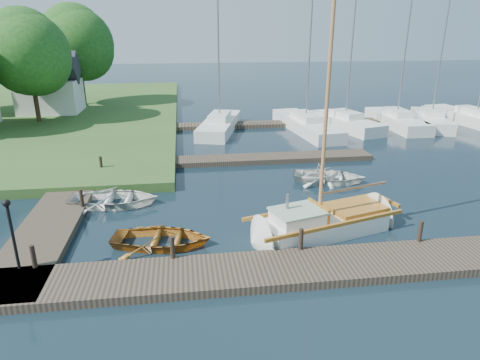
{
  "coord_description": "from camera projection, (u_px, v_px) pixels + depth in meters",
  "views": [
    {
      "loc": [
        -2.45,
        -18.07,
        7.8
      ],
      "look_at": [
        0.0,
        0.0,
        1.2
      ],
      "focal_mm": 32.0,
      "sensor_mm": 36.0,
      "label": 1
    }
  ],
  "objects": [
    {
      "name": "mooring_post_4",
      "position": [
        82.0,
        198.0,
        18.68
      ],
      "size": [
        0.16,
        0.16,
        0.8
      ],
      "primitive_type": "cylinder",
      "color": "black",
      "rests_on": "left_dock"
    },
    {
      "name": "lamp_post",
      "position": [
        11.0,
        225.0,
        13.5
      ],
      "size": [
        0.24,
        0.24,
        2.44
      ],
      "color": "black",
      "rests_on": "near_dock"
    },
    {
      "name": "mooring_post_1",
      "position": [
        172.0,
        247.0,
        14.53
      ],
      "size": [
        0.16,
        0.16,
        0.8
      ],
      "primitive_type": "cylinder",
      "color": "black",
      "rests_on": "near_dock"
    },
    {
      "name": "pontoon",
      "position": [
        332.0,
        122.0,
        35.93
      ],
      "size": [
        30.0,
        1.6,
        0.3
      ],
      "primitive_type": "cube",
      "color": "#2F2520",
      "rests_on": "ground"
    },
    {
      "name": "marina_boat_4",
      "position": [
        346.0,
        121.0,
        34.23
      ],
      "size": [
        4.14,
        7.75,
        10.46
      ],
      "rotation": [
        0.0,
        0.0,
        1.85
      ],
      "color": "silver",
      "rests_on": "ground"
    },
    {
      "name": "tender_a",
      "position": [
        114.0,
        197.0,
        19.57
      ],
      "size": [
        4.22,
        3.19,
        0.83
      ],
      "primitive_type": "imported",
      "rotation": [
        0.0,
        0.0,
        1.48
      ],
      "color": "silver",
      "rests_on": "ground"
    },
    {
      "name": "tender_c",
      "position": [
        329.0,
        175.0,
        22.55
      ],
      "size": [
        4.37,
        3.72,
        0.77
      ],
      "primitive_type": "imported",
      "rotation": [
        0.0,
        0.0,
        1.23
      ],
      "color": "silver",
      "rests_on": "ground"
    },
    {
      "name": "marina_boat_7",
      "position": [
        476.0,
        119.0,
        35.25
      ],
      "size": [
        3.57,
        10.45,
        11.31
      ],
      "rotation": [
        0.0,
        0.0,
        1.71
      ],
      "color": "silver",
      "rests_on": "ground"
    },
    {
      "name": "marina_boat_1",
      "position": [
        220.0,
        124.0,
        33.45
      ],
      "size": [
        4.3,
        8.55,
        9.52
      ],
      "rotation": [
        0.0,
        0.0,
        1.3
      ],
      "color": "silver",
      "rests_on": "ground"
    },
    {
      "name": "marina_boat_3",
      "position": [
        306.0,
        124.0,
        33.43
      ],
      "size": [
        3.33,
        9.83,
        12.7
      ],
      "rotation": [
        0.0,
        0.0,
        1.69
      ],
      "color": "silver",
      "rests_on": "ground"
    },
    {
      "name": "near_dock",
      "position": [
        264.0,
        271.0,
        14.17
      ],
      "size": [
        18.0,
        2.2,
        0.3
      ],
      "primitive_type": "cube",
      "color": "#2F2520",
      "rests_on": "ground"
    },
    {
      "name": "marina_boat_6",
      "position": [
        431.0,
        119.0,
        35.15
      ],
      "size": [
        4.59,
        7.67,
        11.16
      ],
      "rotation": [
        0.0,
        0.0,
        1.22
      ],
      "color": "silver",
      "rests_on": "ground"
    },
    {
      "name": "dinghy",
      "position": [
        161.0,
        236.0,
        15.99
      ],
      "size": [
        4.11,
        3.24,
        0.77
      ],
      "primitive_type": "imported",
      "rotation": [
        0.0,
        0.0,
        1.4
      ],
      "color": "#8B5B1A",
      "rests_on": "ground"
    },
    {
      "name": "mooring_post_2",
      "position": [
        301.0,
        239.0,
        15.1
      ],
      "size": [
        0.16,
        0.16,
        0.8
      ],
      "primitive_type": "cylinder",
      "color": "black",
      "rests_on": "near_dock"
    },
    {
      "name": "left_dock",
      "position": [
        70.0,
        194.0,
        20.61
      ],
      "size": [
        2.2,
        18.0,
        0.3
      ],
      "primitive_type": "cube",
      "color": "#2F2520",
      "rests_on": "ground"
    },
    {
      "name": "mooring_post_0",
      "position": [
        33.0,
        256.0,
        13.96
      ],
      "size": [
        0.16,
        0.16,
        0.8
      ],
      "primitive_type": "cylinder",
      "color": "black",
      "rests_on": "near_dock"
    },
    {
      "name": "tree_3",
      "position": [
        29.0,
        53.0,
        32.88
      ],
      "size": [
        6.41,
        6.38,
        8.74
      ],
      "color": "#332114",
      "rests_on": "shore"
    },
    {
      "name": "mooring_post_5",
      "position": [
        101.0,
        164.0,
        23.34
      ],
      "size": [
        0.16,
        0.16,
        0.8
      ],
      "primitive_type": "cylinder",
      "color": "black",
      "rests_on": "left_dock"
    },
    {
      "name": "mooring_post_3",
      "position": [
        420.0,
        231.0,
        15.67
      ],
      "size": [
        0.16,
        0.16,
        0.8
      ],
      "primitive_type": "cylinder",
      "color": "black",
      "rests_on": "near_dock"
    },
    {
      "name": "marina_boat_5",
      "position": [
        397.0,
        119.0,
        34.96
      ],
      "size": [
        2.28,
        7.93,
        11.7
      ],
      "rotation": [
        0.0,
        0.0,
        1.56
      ],
      "color": "silver",
      "rests_on": "ground"
    },
    {
      "name": "ground",
      "position": [
        240.0,
        204.0,
        19.81
      ],
      "size": [
        160.0,
        160.0,
        0.0
      ],
      "primitive_type": "plane",
      "color": "black",
      "rests_on": "ground"
    },
    {
      "name": "far_dock",
      "position": [
        258.0,
        159.0,
        26.06
      ],
      "size": [
        14.0,
        1.6,
        0.3
      ],
      "primitive_type": "cube",
      "color": "#2F2520",
      "rests_on": "ground"
    },
    {
      "name": "sailboat",
      "position": [
        326.0,
        224.0,
        17.08
      ],
      "size": [
        7.41,
        3.91,
        9.83
      ],
      "rotation": [
        0.0,
        0.0,
        0.29
      ],
      "color": "silver",
      "rests_on": "ground"
    },
    {
      "name": "house_c",
      "position": [
        49.0,
        88.0,
        37.66
      ],
      "size": [
        5.25,
        4.0,
        5.28
      ],
      "color": "white",
      "rests_on": "shore"
    },
    {
      "name": "tree_7",
      "position": [
        78.0,
        43.0,
        40.45
      ],
      "size": [
        6.83,
        6.83,
        9.38
      ],
      "color": "#332114",
      "rests_on": "shore"
    },
    {
      "name": "tender_d",
      "position": [
        321.0,
        173.0,
        22.22
      ],
      "size": [
        2.75,
        2.54,
        1.21
      ],
      "primitive_type": "imported",
      "rotation": [
        0.0,
        0.0,
        1.85
      ],
      "color": "silver",
      "rests_on": "ground"
    }
  ]
}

